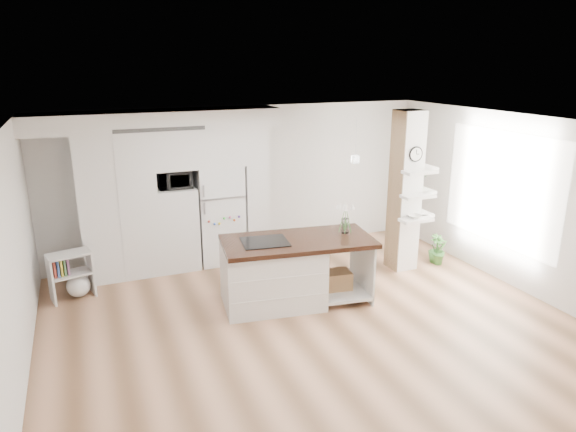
# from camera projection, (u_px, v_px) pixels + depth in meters

# --- Properties ---
(floor) EXTENTS (7.00, 6.00, 0.01)m
(floor) POSITION_uv_depth(u_px,v_px,m) (309.00, 322.00, 7.08)
(floor) COLOR tan
(floor) RESTS_ON ground
(room) EXTENTS (7.04, 6.04, 2.72)m
(room) POSITION_uv_depth(u_px,v_px,m) (311.00, 191.00, 6.54)
(room) COLOR white
(room) RESTS_ON ground
(cabinet_wall) EXTENTS (4.00, 0.71, 2.70)m
(cabinet_wall) POSITION_uv_depth(u_px,v_px,m) (164.00, 184.00, 8.48)
(cabinet_wall) COLOR silver
(cabinet_wall) RESTS_ON floor
(refrigerator) EXTENTS (0.78, 0.69, 1.75)m
(refrigerator) POSITION_uv_depth(u_px,v_px,m) (219.00, 214.00, 9.01)
(refrigerator) COLOR white
(refrigerator) RESTS_ON floor
(column) EXTENTS (0.69, 0.90, 2.70)m
(column) POSITION_uv_depth(u_px,v_px,m) (412.00, 192.00, 8.55)
(column) COLOR silver
(column) RESTS_ON floor
(window) EXTENTS (0.00, 2.40, 2.40)m
(window) POSITION_uv_depth(u_px,v_px,m) (501.00, 189.00, 8.17)
(window) COLOR white
(window) RESTS_ON room
(pendant_light) EXTENTS (0.12, 0.12, 0.10)m
(pendant_light) POSITION_uv_depth(u_px,v_px,m) (417.00, 159.00, 7.21)
(pendant_light) COLOR white
(pendant_light) RESTS_ON room
(kitchen_island) EXTENTS (2.30, 1.32, 1.55)m
(kitchen_island) POSITION_uv_depth(u_px,v_px,m) (281.00, 271.00, 7.48)
(kitchen_island) COLOR silver
(kitchen_island) RESTS_ON floor
(bookshelf) EXTENTS (0.67, 0.48, 0.72)m
(bookshelf) POSITION_uv_depth(u_px,v_px,m) (74.00, 278.00, 7.72)
(bookshelf) COLOR silver
(bookshelf) RESTS_ON floor
(floor_plant_a) EXTENTS (0.26, 0.21, 0.45)m
(floor_plant_a) POSITION_uv_depth(u_px,v_px,m) (440.00, 252.00, 9.02)
(floor_plant_a) COLOR #3A772F
(floor_plant_a) RESTS_ON floor
(floor_plant_b) EXTENTS (0.33, 0.33, 0.51)m
(floor_plant_b) POSITION_uv_depth(u_px,v_px,m) (437.00, 249.00, 9.10)
(floor_plant_b) COLOR #3A772F
(floor_plant_b) RESTS_ON floor
(microwave) EXTENTS (0.54, 0.37, 0.30)m
(microwave) POSITION_uv_depth(u_px,v_px,m) (174.00, 179.00, 8.48)
(microwave) COLOR #2D2D2D
(microwave) RESTS_ON cabinet_wall
(shelf_plant) EXTENTS (0.27, 0.23, 0.30)m
(shelf_plant) POSITION_uv_depth(u_px,v_px,m) (419.00, 179.00, 8.74)
(shelf_plant) COLOR #3A772F
(shelf_plant) RESTS_ON column
(decor_bowl) EXTENTS (0.22, 0.22, 0.05)m
(decor_bowl) POSITION_uv_depth(u_px,v_px,m) (415.00, 216.00, 8.42)
(decor_bowl) COLOR white
(decor_bowl) RESTS_ON column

